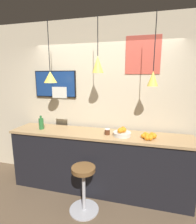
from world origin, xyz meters
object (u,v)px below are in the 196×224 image
(fruit_bowl, at_px, (122,133))
(juice_bottle, at_px, (41,123))
(bar_stool, at_px, (84,184))
(spread_jar, at_px, (107,132))
(mounted_tv, at_px, (55,84))

(fruit_bowl, height_order, juice_bottle, juice_bottle)
(juice_bottle, bearing_deg, fruit_bowl, -0.24)
(bar_stool, bearing_deg, fruit_bowl, 45.97)
(juice_bottle, xyz_separation_m, spread_jar, (1.18, 0.00, -0.05))
(spread_jar, distance_m, mounted_tv, 1.36)
(bar_stool, xyz_separation_m, mounted_tv, (-0.84, 0.88, 1.37))
(mounted_tv, bearing_deg, fruit_bowl, -16.61)
(bar_stool, xyz_separation_m, fruit_bowl, (0.47, 0.49, 0.65))
(bar_stool, distance_m, juice_bottle, 1.27)
(bar_stool, height_order, spread_jar, spread_jar)
(bar_stool, relative_size, fruit_bowl, 2.50)
(fruit_bowl, relative_size, spread_jar, 2.93)
(juice_bottle, distance_m, spread_jar, 1.18)
(fruit_bowl, height_order, spread_jar, fruit_bowl)
(juice_bottle, distance_m, mounted_tv, 0.78)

